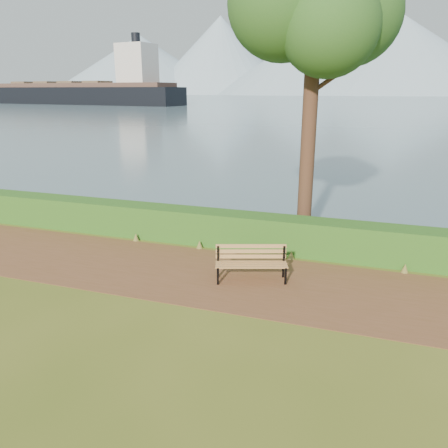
% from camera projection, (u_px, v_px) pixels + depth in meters
% --- Properties ---
extents(ground, '(140.00, 140.00, 0.00)m').
position_uv_depth(ground, '(211.00, 281.00, 10.61)').
color(ground, '#4D5C1A').
rests_on(ground, ground).
extents(path, '(40.00, 3.40, 0.01)m').
position_uv_depth(path, '(215.00, 276.00, 10.88)').
color(path, brown).
rests_on(path, ground).
extents(hedge, '(32.00, 0.85, 1.00)m').
position_uv_depth(hedge, '(241.00, 230.00, 12.82)').
color(hedge, '#1E4C15').
rests_on(hedge, ground).
extents(water, '(700.00, 510.00, 0.00)m').
position_uv_depth(water, '(369.00, 98.00, 246.20)').
color(water, '#425E6A').
rests_on(water, ground).
extents(mountains, '(585.00, 190.00, 70.00)m').
position_uv_depth(mountains, '(364.00, 61.00, 373.14)').
color(mountains, '#85A1B2').
rests_on(mountains, ground).
extents(bench, '(1.79, 1.02, 0.86)m').
position_uv_depth(bench, '(251.00, 261.00, 10.57)').
color(bench, black).
rests_on(bench, ground).
extents(cargo_ship, '(71.35, 20.03, 21.41)m').
position_uv_depth(cargo_ship, '(85.00, 94.00, 133.49)').
color(cargo_ship, black).
rests_on(cargo_ship, ground).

